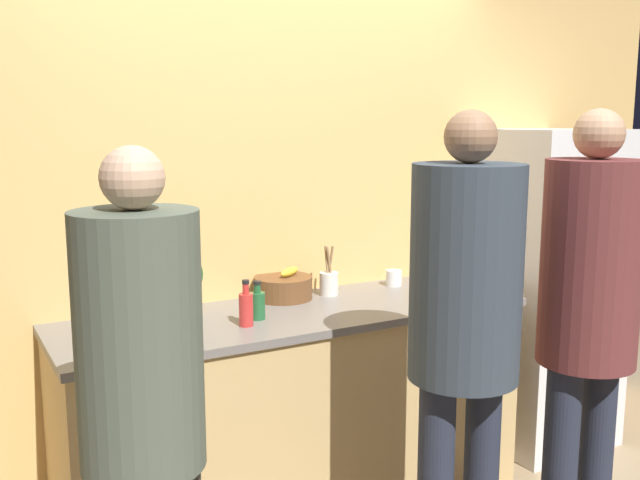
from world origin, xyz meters
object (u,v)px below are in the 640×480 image
at_px(person_center, 464,312).
at_px(fruit_bowl, 283,287).
at_px(person_left, 142,399).
at_px(cup_white, 394,278).
at_px(potted_plant, 183,283).
at_px(person_right, 588,305).
at_px(refrigerator, 541,287).
at_px(bottle_red, 246,308).
at_px(utensil_crock, 329,282).
at_px(bottle_green, 257,304).

distance_m(person_center, fruit_bowl, 1.12).
bearing_deg(person_left, person_center, 0.13).
distance_m(cup_white, potted_plant, 1.13).
bearing_deg(fruit_bowl, cup_white, -3.02).
xyz_separation_m(person_right, fruit_bowl, (-0.67, 1.20, -0.11)).
relative_size(person_center, cup_white, 22.31).
bearing_deg(person_right, refrigerator, 50.92).
height_order(person_center, cup_white, person_center).
distance_m(bottle_red, cup_white, 1.00).
distance_m(utensil_crock, bottle_green, 0.53).
bearing_deg(cup_white, utensil_crock, -178.48).
height_order(fruit_bowl, utensil_crock, utensil_crock).
relative_size(fruit_bowl, utensil_crock, 1.15).
bearing_deg(fruit_bowl, person_right, -60.92).
xyz_separation_m(refrigerator, utensil_crock, (-1.25, 0.17, 0.13)).
bearing_deg(fruit_bowl, bottle_green, -133.61).
bearing_deg(person_left, bottle_green, 49.26).
height_order(person_right, bottle_green, person_right).
bearing_deg(utensil_crock, bottle_green, -155.06).
relative_size(person_right, potted_plant, 6.61).
distance_m(person_center, bottle_red, 0.92).
distance_m(person_left, fruit_bowl, 1.47).
bearing_deg(potted_plant, person_right, -43.62).
bearing_deg(utensil_crock, cup_white, 1.52).
relative_size(person_center, fruit_bowl, 6.50).
relative_size(cup_white, potted_plant, 0.30).
height_order(fruit_bowl, cup_white, fruit_bowl).
height_order(person_center, bottle_green, person_center).
height_order(utensil_crock, cup_white, utensil_crock).
distance_m(person_center, potted_plant, 1.23).
height_order(bottle_red, cup_white, bottle_red).
relative_size(person_center, bottle_red, 9.33).
bearing_deg(bottle_red, person_center, -56.78).
distance_m(person_right, potted_plant, 1.64).
xyz_separation_m(person_center, fruit_bowl, (-0.17, 1.10, -0.12)).
xyz_separation_m(fruit_bowl, bottle_green, (-0.25, -0.26, 0.01)).
bearing_deg(bottle_red, bottle_green, 40.34).
relative_size(fruit_bowl, cup_white, 3.43).
relative_size(bottle_green, cup_white, 2.04).
xyz_separation_m(person_left, cup_white, (1.59, 1.07, -0.04)).
relative_size(person_right, utensil_crock, 7.50).
bearing_deg(person_center, utensil_crock, 86.83).
relative_size(fruit_bowl, potted_plant, 1.01).
relative_size(person_center, utensil_crock, 7.48).
height_order(person_right, potted_plant, person_right).
relative_size(person_center, bottle_green, 10.93).
bearing_deg(person_right, bottle_green, 134.45).
height_order(person_left, bottle_green, person_left).
distance_m(person_center, cup_white, 1.16).
height_order(refrigerator, potted_plant, refrigerator).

